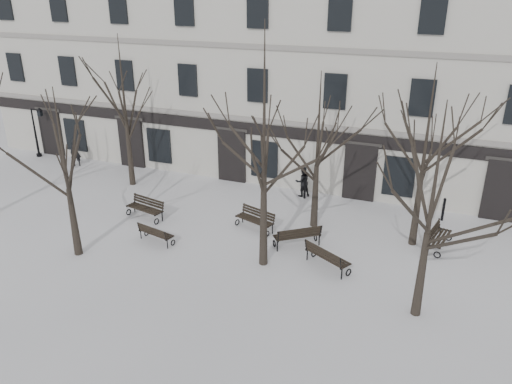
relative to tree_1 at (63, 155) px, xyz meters
The scene contains 19 objects.
ground 7.60m from the tree_1, 16.46° to the left, with size 100.00×100.00×0.00m, color white.
building 15.98m from the tree_1, 67.71° to the left, with size 40.40×10.20×11.40m.
tree_1 is the anchor object (origin of this frame).
tree_2 7.72m from the tree_1, 15.69° to the left, with size 6.40×6.40×9.15m.
tree_3 13.21m from the tree_1, ahead, with size 5.05×5.05×7.22m.
tree_4 7.64m from the tree_1, 107.90° to the left, with size 5.56×5.56×7.94m.
tree_5 10.21m from the tree_1, 36.10° to the left, with size 4.87×4.87×6.95m.
tree_6 13.91m from the tree_1, 25.00° to the left, with size 5.28×5.28×7.55m.
bench_0 5.45m from the tree_1, 79.81° to the left, with size 2.00×1.07×0.96m.
bench_1 4.93m from the tree_1, 39.14° to the left, with size 1.73×0.94×0.83m.
bench_2 10.69m from the tree_1, 15.06° to the left, with size 1.99×1.53×0.97m.
bench_3 8.44m from the tree_1, 38.52° to the left, with size 1.95×1.22×0.93m.
bench_4 9.74m from the tree_1, 25.17° to the left, with size 1.95×1.74×0.99m.
bench_5 15.27m from the tree_1, 23.53° to the left, with size 1.04×1.94×0.93m.
lamp_post 13.99m from the tree_1, 138.90° to the left, with size 1.00×0.37×3.19m.
bollard_a 11.85m from the tree_1, 51.65° to the left, with size 0.14×0.14×1.05m.
bollard_b 16.61m from the tree_1, 32.49° to the left, with size 0.15×0.15×1.13m.
pedestrian_a 11.94m from the tree_1, 130.06° to the left, with size 0.60×0.39×1.64m, color black.
pedestrian_b 12.11m from the tree_1, 53.29° to the left, with size 0.77×0.60×1.59m, color black.
Camera 1 is at (7.22, -15.67, 10.25)m, focal length 35.00 mm.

